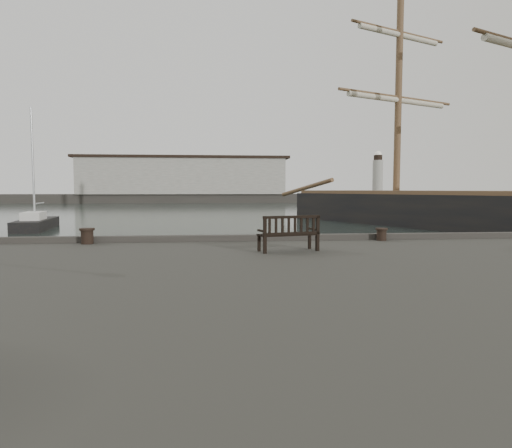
% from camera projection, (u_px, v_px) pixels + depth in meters
% --- Properties ---
extents(ground, '(400.00, 400.00, 0.00)m').
position_uv_depth(ground, '(261.00, 289.00, 14.31)').
color(ground, black).
rests_on(ground, ground).
extents(breakwater, '(140.00, 9.50, 12.20)m').
position_uv_depth(breakwater, '(198.00, 184.00, 104.84)').
color(breakwater, '#383530').
rests_on(breakwater, ground).
extents(bench, '(1.63, 0.89, 0.89)m').
position_uv_depth(bench, '(289.00, 240.00, 11.61)').
color(bench, black).
rests_on(bench, quay).
extents(bollard_left, '(0.46, 0.46, 0.45)m').
position_uv_depth(bollard_left, '(87.00, 236.00, 13.18)').
color(bollard_left, black).
rests_on(bollard_left, quay).
extents(bollard_right, '(0.43, 0.43, 0.39)m').
position_uv_depth(bollard_right, '(381.00, 234.00, 14.04)').
color(bollard_right, black).
rests_on(bollard_right, quay).
extents(yacht_d, '(3.10, 7.88, 9.93)m').
position_uv_depth(yacht_d, '(36.00, 226.00, 35.58)').
color(yacht_d, black).
rests_on(yacht_d, ground).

